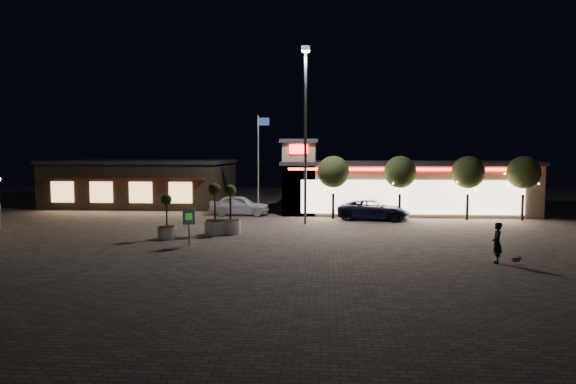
# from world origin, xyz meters

# --- Properties ---
(ground) EXTENTS (90.00, 90.00, 0.00)m
(ground) POSITION_xyz_m (0.00, 0.00, 0.00)
(ground) COLOR #695E55
(ground) RESTS_ON ground
(retail_building) EXTENTS (20.40, 8.40, 6.10)m
(retail_building) POSITION_xyz_m (9.51, 15.82, 2.21)
(retail_building) COLOR tan
(retail_building) RESTS_ON ground
(restaurant_building) EXTENTS (16.40, 11.00, 4.30)m
(restaurant_building) POSITION_xyz_m (-14.00, 19.97, 2.16)
(restaurant_building) COLOR #382D23
(restaurant_building) RESTS_ON ground
(floodlight_pole) EXTENTS (0.60, 0.40, 12.38)m
(floodlight_pole) POSITION_xyz_m (2.00, 8.00, 7.02)
(floodlight_pole) COLOR gray
(floodlight_pole) RESTS_ON ground
(flagpole) EXTENTS (0.95, 0.10, 8.00)m
(flagpole) POSITION_xyz_m (-1.90, 13.00, 4.74)
(flagpole) COLOR white
(flagpole) RESTS_ON ground
(string_tree_a) EXTENTS (2.42, 2.42, 4.79)m
(string_tree_a) POSITION_xyz_m (4.00, 11.00, 3.56)
(string_tree_a) COLOR #332319
(string_tree_a) RESTS_ON ground
(string_tree_b) EXTENTS (2.42, 2.42, 4.79)m
(string_tree_b) POSITION_xyz_m (9.00, 11.00, 3.56)
(string_tree_b) COLOR #332319
(string_tree_b) RESTS_ON ground
(string_tree_c) EXTENTS (2.42, 2.42, 4.79)m
(string_tree_c) POSITION_xyz_m (14.00, 11.00, 3.56)
(string_tree_c) COLOR #332319
(string_tree_c) RESTS_ON ground
(string_tree_d) EXTENTS (2.42, 2.42, 4.79)m
(string_tree_d) POSITION_xyz_m (18.00, 11.00, 3.56)
(string_tree_d) COLOR #332319
(string_tree_d) RESTS_ON ground
(pickup_truck) EXTENTS (5.67, 3.31, 1.48)m
(pickup_truck) POSITION_xyz_m (7.01, 10.64, 0.74)
(pickup_truck) COLOR black
(pickup_truck) RESTS_ON ground
(white_sedan) EXTENTS (4.81, 2.00, 1.63)m
(white_sedan) POSITION_xyz_m (-3.48, 12.53, 0.81)
(white_sedan) COLOR white
(white_sedan) RESTS_ON ground
(pedestrian) EXTENTS (0.59, 0.77, 1.88)m
(pedestrian) POSITION_xyz_m (11.28, -4.19, 0.94)
(pedestrian) COLOR black
(pedestrian) RESTS_ON ground
(dog) EXTENTS (0.44, 0.27, 0.24)m
(dog) POSITION_xyz_m (12.15, -4.33, 0.24)
(dog) COLOR #59514C
(dog) RESTS_ON ground
(planter_left) EXTENTS (1.30, 1.30, 3.19)m
(planter_left) POSITION_xyz_m (-3.35, 2.94, 0.98)
(planter_left) COLOR silver
(planter_left) RESTS_ON ground
(planter_mid) EXTENTS (1.07, 1.07, 2.63)m
(planter_mid) POSITION_xyz_m (-5.82, 1.13, 0.81)
(planter_mid) COLOR silver
(planter_mid) RESTS_ON ground
(planter_right) EXTENTS (1.25, 1.25, 3.08)m
(planter_right) POSITION_xyz_m (-2.43, 3.17, 0.95)
(planter_right) COLOR silver
(planter_right) RESTS_ON ground
(valet_sign) EXTENTS (0.67, 0.14, 2.04)m
(valet_sign) POSITION_xyz_m (-3.92, -0.95, 1.43)
(valet_sign) COLOR gray
(valet_sign) RESTS_ON ground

